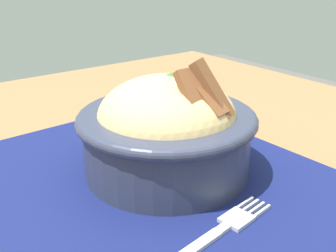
# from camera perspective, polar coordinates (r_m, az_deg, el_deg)

# --- Properties ---
(placemat) EXTENTS (0.49, 0.34, 0.00)m
(placemat) POSITION_cam_1_polar(r_m,az_deg,el_deg) (0.39, 1.83, -10.17)
(placemat) COLOR #11194C
(placemat) RESTS_ON table
(bowl) EXTENTS (0.18, 0.18, 0.12)m
(bowl) POSITION_cam_1_polar(r_m,az_deg,el_deg) (0.41, 0.06, -0.25)
(bowl) COLOR #2D3347
(bowl) RESTS_ON placemat
(fork) EXTENTS (0.03, 0.13, 0.00)m
(fork) POSITION_cam_1_polar(r_m,az_deg,el_deg) (0.34, 7.58, -14.43)
(fork) COLOR #B9B9B9
(fork) RESTS_ON placemat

